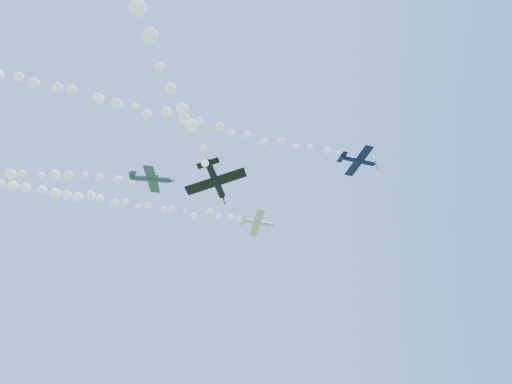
{
  "coord_description": "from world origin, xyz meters",
  "views": [
    {
      "loc": [
        5.64,
        -57.83,
        2.0
      ],
      "look_at": [
        6.27,
        -7.45,
        46.86
      ],
      "focal_mm": 30.0,
      "sensor_mm": 36.0,
      "label": 1
    }
  ],
  "objects_px": {
    "plane_navy": "(358,161)",
    "plane_grey": "(152,179)",
    "plane_black": "(216,181)",
    "plane_white": "(257,222)"
  },
  "relations": [
    {
      "from": "plane_navy",
      "to": "plane_grey",
      "type": "xyz_separation_m",
      "value": [
        -30.91,
        2.99,
        -1.29
      ]
    },
    {
      "from": "plane_navy",
      "to": "plane_black",
      "type": "distance_m",
      "value": 24.02
    },
    {
      "from": "plane_black",
      "to": "plane_white",
      "type": "bearing_deg",
      "value": 2.93
    },
    {
      "from": "plane_black",
      "to": "plane_grey",
      "type": "bearing_deg",
      "value": 60.32
    },
    {
      "from": "plane_white",
      "to": "plane_black",
      "type": "height_order",
      "value": "plane_white"
    },
    {
      "from": "plane_white",
      "to": "plane_black",
      "type": "relative_size",
      "value": 0.97
    },
    {
      "from": "plane_grey",
      "to": "plane_black",
      "type": "height_order",
      "value": "plane_grey"
    },
    {
      "from": "plane_navy",
      "to": "plane_grey",
      "type": "relative_size",
      "value": 0.92
    },
    {
      "from": "plane_grey",
      "to": "plane_black",
      "type": "relative_size",
      "value": 1.0
    },
    {
      "from": "plane_white",
      "to": "plane_grey",
      "type": "height_order",
      "value": "plane_white"
    }
  ]
}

